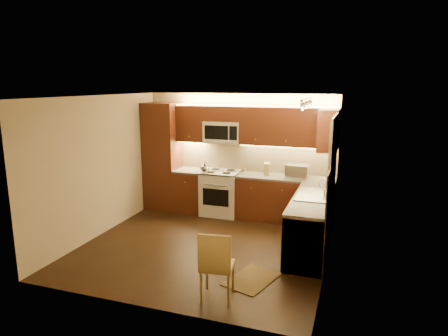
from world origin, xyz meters
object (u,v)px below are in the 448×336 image
(kettle, at_px, (205,167))
(toaster_oven, at_px, (298,171))
(knife_block, at_px, (267,169))
(soap_bottle, at_px, (328,182))
(sink, at_px, (313,191))
(dining_chair, at_px, (217,264))
(microwave, at_px, (223,132))
(stove, at_px, (221,193))

(kettle, height_order, toaster_oven, toaster_oven)
(kettle, bearing_deg, knife_block, -6.85)
(toaster_oven, relative_size, soap_bottle, 2.28)
(sink, xyz_separation_m, toaster_oven, (-0.43, 1.16, 0.06))
(toaster_oven, relative_size, dining_chair, 0.47)
(kettle, relative_size, dining_chair, 0.25)
(microwave, relative_size, toaster_oven, 1.75)
(stove, height_order, dining_chair, dining_chair)
(sink, height_order, dining_chair, sink)
(stove, bearing_deg, knife_block, 5.57)
(toaster_oven, relative_size, knife_block, 1.81)
(microwave, bearing_deg, soap_bottle, -15.97)
(microwave, xyz_separation_m, sink, (2.00, -1.26, -0.74))
(sink, bearing_deg, microwave, 147.79)
(stove, distance_m, microwave, 1.27)
(knife_block, bearing_deg, kettle, -176.53)
(stove, distance_m, knife_block, 1.10)
(soap_bottle, bearing_deg, stove, 158.77)
(soap_bottle, bearing_deg, sink, -115.05)
(sink, xyz_separation_m, knife_block, (-1.05, 1.22, 0.05))
(stove, xyz_separation_m, toaster_oven, (1.57, 0.04, 0.57))
(toaster_oven, height_order, soap_bottle, toaster_oven)
(stove, bearing_deg, toaster_oven, 1.30)
(dining_chair, bearing_deg, stove, 100.23)
(microwave, xyz_separation_m, kettle, (-0.27, -0.36, -0.68))
(knife_block, bearing_deg, stove, 174.38)
(sink, distance_m, soap_bottle, 0.66)
(microwave, relative_size, sink, 0.88)
(stove, height_order, kettle, kettle)
(microwave, bearing_deg, dining_chair, -72.28)
(knife_block, bearing_deg, soap_bottle, -36.35)
(knife_block, bearing_deg, dining_chair, -99.25)
(toaster_oven, xyz_separation_m, knife_block, (-0.62, 0.06, -0.01))
(sink, distance_m, knife_block, 1.61)
(kettle, height_order, dining_chair, kettle)
(toaster_oven, bearing_deg, knife_block, 179.82)
(sink, bearing_deg, soap_bottle, 73.53)
(kettle, bearing_deg, microwave, 31.97)
(microwave, xyz_separation_m, toaster_oven, (1.57, -0.10, -0.69))
(kettle, bearing_deg, soap_bottle, -27.70)
(toaster_oven, bearing_deg, kettle, -166.90)
(sink, xyz_separation_m, soap_bottle, (0.19, 0.63, 0.02))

